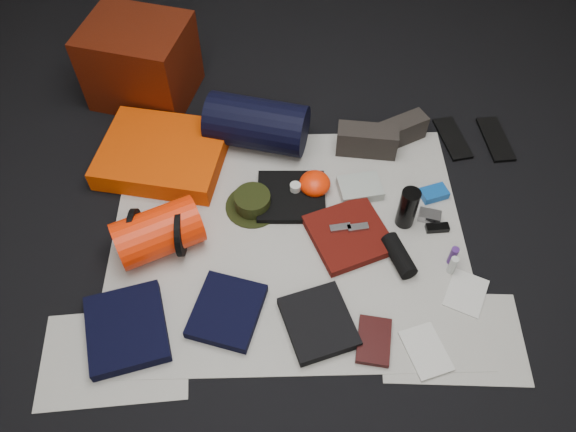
{
  "coord_description": "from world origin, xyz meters",
  "views": [
    {
      "loc": [
        -0.03,
        -1.43,
        2.12
      ],
      "look_at": [
        0.0,
        0.05,
        0.1
      ],
      "focal_mm": 35.0,
      "sensor_mm": 36.0,
      "label": 1
    }
  ],
  "objects_px": {
    "water_bottle": "(408,208)",
    "paperback_book": "(374,341)",
    "sleeping_pad": "(163,154)",
    "stuff_sack": "(158,232)",
    "compact_camera": "(429,216)",
    "navy_duffel": "(257,124)",
    "red_cabinet": "(141,62)"
  },
  "relations": [
    {
      "from": "water_bottle",
      "to": "paperback_book",
      "type": "distance_m",
      "value": 0.63
    },
    {
      "from": "sleeping_pad",
      "to": "stuff_sack",
      "type": "height_order",
      "value": "stuff_sack"
    },
    {
      "from": "compact_camera",
      "to": "paperback_book",
      "type": "relative_size",
      "value": 0.5
    },
    {
      "from": "sleeping_pad",
      "to": "water_bottle",
      "type": "distance_m",
      "value": 1.22
    },
    {
      "from": "sleeping_pad",
      "to": "compact_camera",
      "type": "height_order",
      "value": "sleeping_pad"
    },
    {
      "from": "sleeping_pad",
      "to": "paperback_book",
      "type": "height_order",
      "value": "sleeping_pad"
    },
    {
      "from": "sleeping_pad",
      "to": "compact_camera",
      "type": "xyz_separation_m",
      "value": [
        1.27,
        -0.39,
        -0.03
      ]
    },
    {
      "from": "navy_duffel",
      "to": "sleeping_pad",
      "type": "bearing_deg",
      "value": -150.57
    },
    {
      "from": "stuff_sack",
      "to": "navy_duffel",
      "type": "height_order",
      "value": "navy_duffel"
    },
    {
      "from": "stuff_sack",
      "to": "sleeping_pad",
      "type": "bearing_deg",
      "value": 95.03
    },
    {
      "from": "stuff_sack",
      "to": "water_bottle",
      "type": "bearing_deg",
      "value": 5.63
    },
    {
      "from": "stuff_sack",
      "to": "compact_camera",
      "type": "bearing_deg",
      "value": 5.81
    },
    {
      "from": "sleeping_pad",
      "to": "water_bottle",
      "type": "bearing_deg",
      "value": -19.27
    },
    {
      "from": "paperback_book",
      "to": "navy_duffel",
      "type": "bearing_deg",
      "value": 123.77
    },
    {
      "from": "navy_duffel",
      "to": "compact_camera",
      "type": "relative_size",
      "value": 4.93
    },
    {
      "from": "stuff_sack",
      "to": "paperback_book",
      "type": "distance_m",
      "value": 1.02
    },
    {
      "from": "red_cabinet",
      "to": "paperback_book",
      "type": "distance_m",
      "value": 1.88
    },
    {
      "from": "sleeping_pad",
      "to": "paperback_book",
      "type": "distance_m",
      "value": 1.37
    },
    {
      "from": "navy_duffel",
      "to": "paperback_book",
      "type": "xyz_separation_m",
      "value": [
        0.47,
        -1.12,
        -0.12
      ]
    },
    {
      "from": "stuff_sack",
      "to": "water_bottle",
      "type": "relative_size",
      "value": 1.72
    },
    {
      "from": "navy_duffel",
      "to": "red_cabinet",
      "type": "bearing_deg",
      "value": 161.84
    },
    {
      "from": "stuff_sack",
      "to": "paperback_book",
      "type": "height_order",
      "value": "stuff_sack"
    },
    {
      "from": "red_cabinet",
      "to": "compact_camera",
      "type": "height_order",
      "value": "red_cabinet"
    },
    {
      "from": "water_bottle",
      "to": "compact_camera",
      "type": "relative_size",
      "value": 2.13
    },
    {
      "from": "water_bottle",
      "to": "compact_camera",
      "type": "height_order",
      "value": "water_bottle"
    },
    {
      "from": "water_bottle",
      "to": "sleeping_pad",
      "type": "bearing_deg",
      "value": 160.73
    },
    {
      "from": "red_cabinet",
      "to": "navy_duffel",
      "type": "distance_m",
      "value": 0.74
    },
    {
      "from": "red_cabinet",
      "to": "water_bottle",
      "type": "xyz_separation_m",
      "value": [
        1.3,
        -0.92,
        -0.1
      ]
    },
    {
      "from": "red_cabinet",
      "to": "stuff_sack",
      "type": "distance_m",
      "value": 1.06
    },
    {
      "from": "red_cabinet",
      "to": "paperback_book",
      "type": "bearing_deg",
      "value": -38.46
    },
    {
      "from": "red_cabinet",
      "to": "sleeping_pad",
      "type": "distance_m",
      "value": 0.56
    },
    {
      "from": "navy_duffel",
      "to": "compact_camera",
      "type": "bearing_deg",
      "value": -17.6
    }
  ]
}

